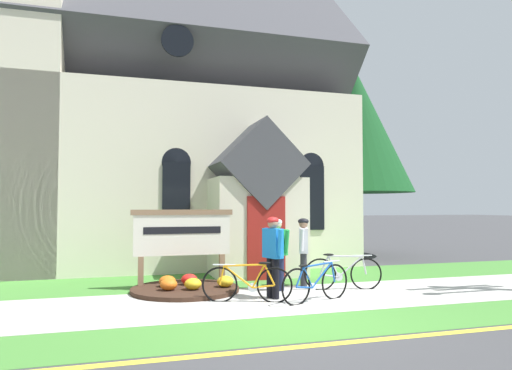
{
  "coord_description": "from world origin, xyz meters",
  "views": [
    {
      "loc": [
        -2.8,
        -7.23,
        1.86
      ],
      "look_at": [
        0.63,
        4.19,
        2.39
      ],
      "focal_mm": 32.7,
      "sensor_mm": 36.0,
      "label": 1
    }
  ],
  "objects_px": {
    "church_sign": "(183,235)",
    "bicycle_orange": "(343,273)",
    "bicycle_black": "(316,283)",
    "cyclist_in_white_jersey": "(277,249)",
    "cyclist_in_orange_jersey": "(273,251)",
    "bicycle_silver": "(248,283)",
    "cyclist_in_blue_jersey": "(303,247)",
    "roadside_conifer": "(354,129)"
  },
  "relations": [
    {
      "from": "bicycle_orange",
      "to": "cyclist_in_blue_jersey",
      "type": "bearing_deg",
      "value": 138.03
    },
    {
      "from": "church_sign",
      "to": "bicycle_silver",
      "type": "xyz_separation_m",
      "value": [
        0.99,
        -1.93,
        -0.83
      ]
    },
    {
      "from": "church_sign",
      "to": "bicycle_silver",
      "type": "relative_size",
      "value": 1.38
    },
    {
      "from": "church_sign",
      "to": "cyclist_in_white_jersey",
      "type": "bearing_deg",
      "value": -25.37
    },
    {
      "from": "cyclist_in_orange_jersey",
      "to": "roadside_conifer",
      "type": "relative_size",
      "value": 0.23
    },
    {
      "from": "bicycle_orange",
      "to": "cyclist_in_white_jersey",
      "type": "height_order",
      "value": "cyclist_in_white_jersey"
    },
    {
      "from": "bicycle_black",
      "to": "cyclist_in_orange_jersey",
      "type": "xyz_separation_m",
      "value": [
        -0.69,
        0.54,
        0.59
      ]
    },
    {
      "from": "bicycle_silver",
      "to": "cyclist_in_orange_jersey",
      "type": "distance_m",
      "value": 0.85
    },
    {
      "from": "bicycle_orange",
      "to": "cyclist_in_white_jersey",
      "type": "distance_m",
      "value": 1.56
    },
    {
      "from": "cyclist_in_blue_jersey",
      "to": "cyclist_in_white_jersey",
      "type": "distance_m",
      "value": 0.79
    },
    {
      "from": "bicycle_black",
      "to": "cyclist_in_white_jersey",
      "type": "distance_m",
      "value": 1.49
    },
    {
      "from": "bicycle_orange",
      "to": "bicycle_black",
      "type": "distance_m",
      "value": 1.5
    },
    {
      "from": "church_sign",
      "to": "bicycle_orange",
      "type": "bearing_deg",
      "value": -20.44
    },
    {
      "from": "cyclist_in_white_jersey",
      "to": "roadside_conifer",
      "type": "xyz_separation_m",
      "value": [
        5.14,
        5.87,
        3.84
      ]
    },
    {
      "from": "cyclist_in_white_jersey",
      "to": "roadside_conifer",
      "type": "distance_m",
      "value": 8.7
    },
    {
      "from": "bicycle_black",
      "to": "cyclist_in_blue_jersey",
      "type": "distance_m",
      "value": 1.77
    },
    {
      "from": "bicycle_silver",
      "to": "cyclist_in_blue_jersey",
      "type": "height_order",
      "value": "cyclist_in_blue_jersey"
    },
    {
      "from": "cyclist_in_orange_jersey",
      "to": "roadside_conifer",
      "type": "bearing_deg",
      "value": 50.47
    },
    {
      "from": "cyclist_in_white_jersey",
      "to": "cyclist_in_orange_jersey",
      "type": "xyz_separation_m",
      "value": [
        -0.38,
        -0.81,
        0.05
      ]
    },
    {
      "from": "church_sign",
      "to": "cyclist_in_orange_jersey",
      "type": "xyz_separation_m",
      "value": [
        1.58,
        -1.73,
        -0.24
      ]
    },
    {
      "from": "cyclist_in_white_jersey",
      "to": "roadside_conifer",
      "type": "relative_size",
      "value": 0.22
    },
    {
      "from": "cyclist_in_orange_jersey",
      "to": "roadside_conifer",
      "type": "height_order",
      "value": "roadside_conifer"
    },
    {
      "from": "bicycle_black",
      "to": "cyclist_in_blue_jersey",
      "type": "relative_size",
      "value": 1.05
    },
    {
      "from": "church_sign",
      "to": "bicycle_silver",
      "type": "height_order",
      "value": "church_sign"
    },
    {
      "from": "church_sign",
      "to": "bicycle_orange",
      "type": "relative_size",
      "value": 1.34
    },
    {
      "from": "cyclist_in_blue_jersey",
      "to": "cyclist_in_white_jersey",
      "type": "height_order",
      "value": "same"
    },
    {
      "from": "cyclist_in_orange_jersey",
      "to": "roadside_conifer",
      "type": "xyz_separation_m",
      "value": [
        5.51,
        6.68,
        3.79
      ]
    },
    {
      "from": "bicycle_silver",
      "to": "bicycle_black",
      "type": "bearing_deg",
      "value": -15.29
    },
    {
      "from": "church_sign",
      "to": "bicycle_black",
      "type": "bearing_deg",
      "value": -45.1
    },
    {
      "from": "bicycle_black",
      "to": "roadside_conifer",
      "type": "distance_m",
      "value": 9.73
    },
    {
      "from": "cyclist_in_white_jersey",
      "to": "roadside_conifer",
      "type": "bearing_deg",
      "value": 48.83
    },
    {
      "from": "bicycle_orange",
      "to": "cyclist_in_white_jersey",
      "type": "xyz_separation_m",
      "value": [
        -1.42,
        0.33,
        0.53
      ]
    },
    {
      "from": "bicycle_silver",
      "to": "cyclist_in_blue_jersey",
      "type": "bearing_deg",
      "value": 37.1
    },
    {
      "from": "bicycle_orange",
      "to": "cyclist_in_orange_jersey",
      "type": "height_order",
      "value": "cyclist_in_orange_jersey"
    },
    {
      "from": "cyclist_in_white_jersey",
      "to": "cyclist_in_blue_jersey",
      "type": "bearing_deg",
      "value": 20.86
    },
    {
      "from": "bicycle_black",
      "to": "cyclist_in_orange_jersey",
      "type": "relative_size",
      "value": 1.0
    },
    {
      "from": "church_sign",
      "to": "roadside_conifer",
      "type": "relative_size",
      "value": 0.32
    },
    {
      "from": "bicycle_orange",
      "to": "cyclist_in_orange_jersey",
      "type": "distance_m",
      "value": 1.95
    },
    {
      "from": "bicycle_orange",
      "to": "bicycle_silver",
      "type": "distance_m",
      "value": 2.47
    },
    {
      "from": "bicycle_black",
      "to": "church_sign",
      "type": "bearing_deg",
      "value": 134.9
    },
    {
      "from": "church_sign",
      "to": "bicycle_orange",
      "type": "xyz_separation_m",
      "value": [
        3.38,
        -1.26,
        -0.82
      ]
    },
    {
      "from": "cyclist_in_orange_jersey",
      "to": "cyclist_in_blue_jersey",
      "type": "bearing_deg",
      "value": 44.31
    }
  ]
}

